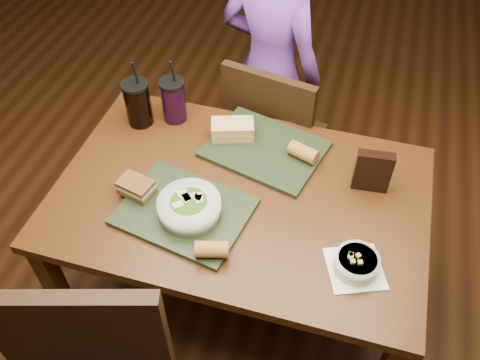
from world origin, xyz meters
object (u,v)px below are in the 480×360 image
object	(u,v)px
tray_near	(184,211)
baguette_far	(303,152)
sandwich_far	(233,129)
tray_far	(265,149)
soup_bowl	(356,263)
dining_table	(240,210)
baguette_near	(212,249)
salad_bowl	(189,206)
cup_cola	(138,103)
sandwich_near	(136,187)
cup_berry	(174,100)
diner	(270,69)
chip_bag	(373,171)
chair_far	(270,138)

from	to	relation	value
tray_near	baguette_far	distance (m)	0.49
tray_near	sandwich_far	bearing A→B (deg)	82.92
tray_far	soup_bowl	bearing A→B (deg)	-47.31
dining_table	baguette_near	world-z (taller)	baguette_near
salad_bowl	cup_cola	bearing A→B (deg)	131.49
soup_bowl	sandwich_near	size ratio (longest dim) A/B	1.67
baguette_near	cup_berry	world-z (taller)	cup_berry
dining_table	tray_near	bearing A→B (deg)	-138.51
salad_bowl	diner	bearing A→B (deg)	87.89
soup_bowl	baguette_near	xyz separation A→B (m)	(-0.44, -0.08, 0.01)
cup_berry	soup_bowl	bearing A→B (deg)	-33.12
dining_table	tray_near	distance (m)	0.23
baguette_far	diner	bearing A→B (deg)	114.09
tray_far	chip_bag	size ratio (longest dim) A/B	2.56
diner	sandwich_near	bearing A→B (deg)	89.53
dining_table	tray_near	world-z (taller)	tray_near
dining_table	baguette_far	distance (m)	0.31
tray_far	dining_table	bearing A→B (deg)	-97.23
dining_table	sandwich_far	distance (m)	0.32
chair_far	tray_near	xyz separation A→B (m)	(-0.14, -0.70, 0.24)
diner	tray_near	xyz separation A→B (m)	(-0.06, -0.97, 0.07)
tray_near	tray_far	distance (m)	0.42
sandwich_near	sandwich_far	size ratio (longest dim) A/B	0.73
salad_bowl	baguette_near	size ratio (longest dim) A/B	2.03
chair_far	baguette_near	bearing A→B (deg)	-89.30
tray_far	soup_bowl	world-z (taller)	soup_bowl
salad_bowl	baguette_far	size ratio (longest dim) A/B	1.94
cup_berry	chip_bag	bearing A→B (deg)	-11.62
baguette_near	soup_bowl	bearing A→B (deg)	10.77
tray_near	baguette_near	world-z (taller)	baguette_near
tray_far	sandwich_near	size ratio (longest dim) A/B	3.20
chair_far	sandwich_near	size ratio (longest dim) A/B	7.08
tray_far	diner	bearing A→B (deg)	101.87
dining_table	tray_far	xyz separation A→B (m)	(0.03, 0.23, 0.10)
tray_near	cup_berry	size ratio (longest dim) A/B	1.51
soup_bowl	baguette_far	world-z (taller)	baguette_far
dining_table	cup_cola	xyz separation A→B (m)	(-0.49, 0.26, 0.19)
baguette_far	sandwich_near	bearing A→B (deg)	-147.47
cup_cola	tray_near	bearing A→B (deg)	-49.88
sandwich_far	baguette_near	bearing A→B (deg)	-79.87
soup_bowl	sandwich_far	world-z (taller)	sandwich_far
cup_cola	cup_berry	distance (m)	0.14
sandwich_near	cup_berry	distance (m)	0.43
cup_berry	tray_near	bearing A→B (deg)	-65.37
tray_far	chip_bag	xyz separation A→B (m)	(0.40, -0.08, 0.07)
salad_bowl	soup_bowl	distance (m)	0.56
chair_far	baguette_far	bearing A→B (deg)	-60.06
cup_berry	sandwich_far	bearing A→B (deg)	-12.33
dining_table	tray_far	world-z (taller)	tray_far
tray_near	baguette_near	xyz separation A→B (m)	(0.15, -0.14, 0.04)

